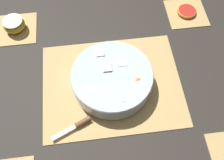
{
  "coord_description": "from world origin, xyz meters",
  "views": [
    {
      "loc": [
        -0.06,
        -0.44,
        0.83
      ],
      "look_at": [
        0.0,
        0.0,
        0.03
      ],
      "focal_mm": 42.0,
      "sensor_mm": 36.0,
      "label": 1
    }
  ],
  "objects_px": {
    "fruit_salad_bowl": "(112,78)",
    "paring_knife": "(81,123)",
    "grapefruit_slice": "(187,11)",
    "apple_half": "(14,24)"
  },
  "relations": [
    {
      "from": "apple_half",
      "to": "grapefruit_slice",
      "type": "distance_m",
      "value": 0.71
    },
    {
      "from": "paring_knife",
      "to": "grapefruit_slice",
      "type": "height_order",
      "value": "paring_knife"
    },
    {
      "from": "fruit_salad_bowl",
      "to": "paring_knife",
      "type": "relative_size",
      "value": 2.1
    },
    {
      "from": "fruit_salad_bowl",
      "to": "grapefruit_slice",
      "type": "distance_m",
      "value": 0.47
    },
    {
      "from": "fruit_salad_bowl",
      "to": "grapefruit_slice",
      "type": "xyz_separation_m",
      "value": [
        0.36,
        0.3,
        -0.03
      ]
    },
    {
      "from": "fruit_salad_bowl",
      "to": "apple_half",
      "type": "height_order",
      "value": "fruit_salad_bowl"
    },
    {
      "from": "paring_knife",
      "to": "apple_half",
      "type": "distance_m",
      "value": 0.5
    },
    {
      "from": "fruit_salad_bowl",
      "to": "apple_half",
      "type": "relative_size",
      "value": 3.32
    },
    {
      "from": "fruit_salad_bowl",
      "to": "paring_knife",
      "type": "xyz_separation_m",
      "value": [
        -0.12,
        -0.14,
        -0.03
      ]
    },
    {
      "from": "fruit_salad_bowl",
      "to": "paring_knife",
      "type": "bearing_deg",
      "value": -131.22
    }
  ]
}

